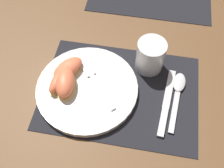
% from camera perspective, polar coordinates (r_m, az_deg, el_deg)
% --- Properties ---
extents(ground_plane, '(3.00, 3.00, 0.00)m').
position_cam_1_polar(ground_plane, '(0.71, 1.75, -1.73)').
color(ground_plane, brown).
extents(placemat, '(0.42, 0.30, 0.00)m').
position_cam_1_polar(placemat, '(0.71, 1.75, -1.65)').
color(placemat, black).
rests_on(placemat, ground_plane).
extents(plate, '(0.27, 0.27, 0.02)m').
position_cam_1_polar(plate, '(0.71, -5.40, -0.96)').
color(plate, white).
rests_on(plate, placemat).
extents(juice_glass, '(0.08, 0.08, 0.09)m').
position_cam_1_polar(juice_glass, '(0.73, 8.29, 5.81)').
color(juice_glass, silver).
rests_on(juice_glass, placemat).
extents(knife, '(0.04, 0.20, 0.01)m').
position_cam_1_polar(knife, '(0.70, 11.75, -4.10)').
color(knife, silver).
rests_on(knife, placemat).
extents(spoon, '(0.04, 0.18, 0.01)m').
position_cam_1_polar(spoon, '(0.73, 14.17, -1.25)').
color(spoon, silver).
rests_on(spoon, placemat).
extents(fork, '(0.14, 0.16, 0.00)m').
position_cam_1_polar(fork, '(0.71, -4.15, 1.41)').
color(fork, silver).
rests_on(fork, plate).
extents(citrus_wedge_0, '(0.10, 0.11, 0.03)m').
position_cam_1_polar(citrus_wedge_0, '(0.72, -9.55, 3.26)').
color(citrus_wedge_0, '#F4DB84').
rests_on(citrus_wedge_0, plate).
extents(citrus_wedge_1, '(0.07, 0.13, 0.04)m').
position_cam_1_polar(citrus_wedge_1, '(0.71, -10.70, 1.69)').
color(citrus_wedge_1, '#F4DB84').
rests_on(citrus_wedge_1, plate).
extents(citrus_wedge_2, '(0.07, 0.10, 0.04)m').
position_cam_1_polar(citrus_wedge_2, '(0.69, -10.13, 0.27)').
color(citrus_wedge_2, '#F4DB84').
rests_on(citrus_wedge_2, plate).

